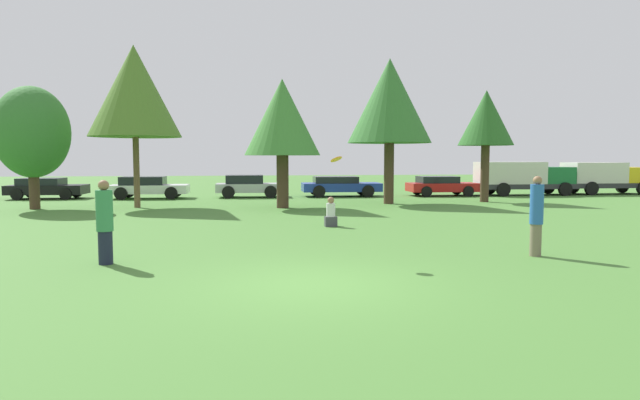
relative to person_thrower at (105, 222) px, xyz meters
The scene contains 17 objects.
ground_plane 4.91m from the person_thrower, 30.41° to the right, with size 120.00×120.00×0.00m, color #477A33.
person_thrower is the anchor object (origin of this frame).
person_catcher 9.62m from the person_thrower, ahead, with size 0.30×0.30×1.86m.
frisbee 5.15m from the person_thrower, ahead, with size 0.29×0.26×0.18m.
bystander_sitting 8.08m from the person_thrower, 44.30° to the left, with size 0.40×0.33×0.98m.
tree_0 15.00m from the person_thrower, 115.11° to the left, with size 3.16×3.16×5.40m.
tree_1 14.35m from the person_thrower, 98.08° to the left, with size 4.11×4.11×7.32m.
tree_2 13.71m from the person_thrower, 69.59° to the left, with size 3.42×3.42×5.81m.
tree_3 17.71m from the person_thrower, 54.45° to the left, with size 4.10×4.10×7.10m.
tree_4 21.20m from the person_thrower, 43.47° to the left, with size 2.80×2.80×5.71m.
parked_car_black 21.24m from the person_thrower, 112.00° to the left, with size 4.04×2.08×1.15m.
parked_car_white 19.25m from the person_thrower, 97.24° to the left, with size 4.29×1.99×1.23m.
parked_car_silver 19.64m from the person_thrower, 80.79° to the left, with size 3.84×2.05×1.28m.
parked_car_blue 21.09m from the person_thrower, 66.29° to the left, with size 4.61×2.11×1.17m.
parked_car_red 23.91m from the person_thrower, 52.47° to the left, with size 4.09×2.07×1.17m.
delivery_truck_green 27.24m from the person_thrower, 43.82° to the left, with size 6.24×2.23×2.02m.
delivery_truck_yellow 31.59m from the person_thrower, 37.06° to the left, with size 5.49×2.24×1.98m.
Camera 1 is at (-1.18, -9.49, 2.28)m, focal length 30.30 mm.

